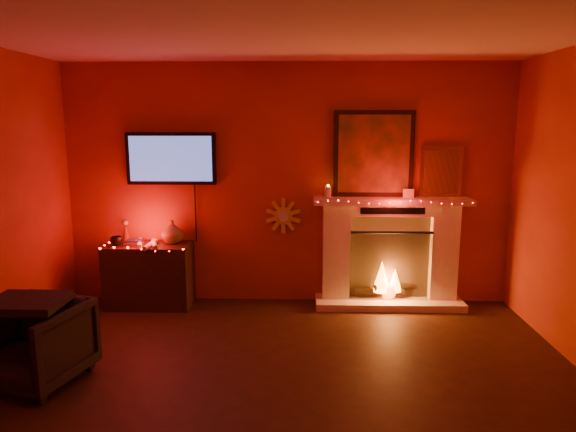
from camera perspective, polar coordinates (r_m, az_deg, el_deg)
name	(u,v)px	position (r m, az deg, el deg)	size (l,w,h in m)	color
room	(277,232)	(3.33, -1.24, -1.76)	(5.00, 5.00, 5.00)	black
fireplace	(389,242)	(5.87, 11.15, -2.85)	(1.72, 0.40, 2.18)	#F2E2CB
tv	(171,159)	(5.90, -12.84, 6.22)	(1.00, 0.07, 1.24)	black
sunburst_clock	(283,216)	(5.83, -0.53, 0.01)	(0.40, 0.03, 0.40)	gold
console_table	(150,272)	(6.00, -15.07, -6.03)	(0.94, 0.54, 0.97)	black
armchair	(34,343)	(4.63, -26.36, -12.58)	(0.70, 0.72, 0.66)	black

